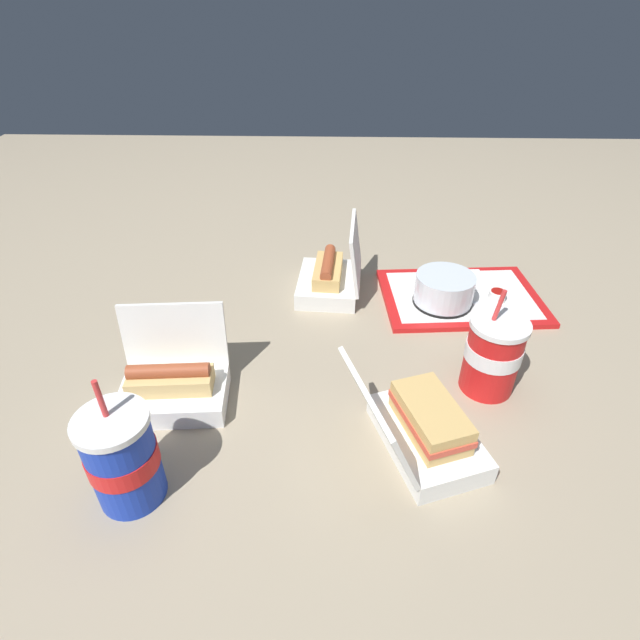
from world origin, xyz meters
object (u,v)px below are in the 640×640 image
object	(u,v)px
clamshell_sandwich_left	(423,428)
food_tray	(461,297)
ketchup_cup	(497,295)
soda_cup_front	(123,458)
soda_cup_right	(493,354)
cake_container	(444,290)
clamshell_hotdog_center	(173,384)
clamshell_hotdog_corner	(331,277)
plastic_fork	(485,306)

from	to	relation	value
clamshell_sandwich_left	food_tray	bearing A→B (deg)	-109.22
ketchup_cup	clamshell_sandwich_left	bearing A→B (deg)	61.43
clamshell_sandwich_left	soda_cup_front	distance (m)	0.46
ketchup_cup	clamshell_sandwich_left	distance (m)	0.49
soda_cup_right	soda_cup_front	bearing A→B (deg)	23.16
food_tray	soda_cup_right	xyz separation A→B (m)	(0.02, 0.31, 0.07)
cake_container	soda_cup_right	size ratio (longest dim) A/B	0.65
food_tray	clamshell_hotdog_center	world-z (taller)	clamshell_hotdog_center
clamshell_sandwich_left	clamshell_hotdog_corner	bearing A→B (deg)	-72.49
clamshell_hotdog_center	clamshell_sandwich_left	xyz separation A→B (m)	(-0.43, 0.10, 0.00)
cake_container	clamshell_hotdog_corner	xyz separation A→B (m)	(0.26, -0.06, -0.01)
clamshell_hotdog_corner	soda_cup_front	bearing A→B (deg)	63.39
cake_container	soda_cup_front	size ratio (longest dim) A/B	0.62
cake_container	clamshell_sandwich_left	xyz separation A→B (m)	(0.11, 0.42, -0.00)
food_tray	soda_cup_right	world-z (taller)	soda_cup_right
clamshell_hotdog_corner	soda_cup_right	bearing A→B (deg)	131.65
ketchup_cup	food_tray	bearing A→B (deg)	-15.66
soda_cup_right	soda_cup_front	world-z (taller)	soda_cup_front
food_tray	soda_cup_front	bearing A→B (deg)	42.69
ketchup_cup	soda_cup_front	xyz separation A→B (m)	(0.68, 0.54, 0.05)
cake_container	clamshell_sandwich_left	distance (m)	0.43
soda_cup_right	ketchup_cup	bearing A→B (deg)	-108.06
plastic_fork	clamshell_hotdog_center	world-z (taller)	clamshell_hotdog_center
food_tray	clamshell_hotdog_center	size ratio (longest dim) A/B	1.94
ketchup_cup	clamshell_hotdog_corner	world-z (taller)	clamshell_hotdog_corner
food_tray	soda_cup_front	world-z (taller)	soda_cup_front
plastic_fork	soda_cup_front	world-z (taller)	soda_cup_front
cake_container	plastic_fork	world-z (taller)	cake_container
plastic_fork	food_tray	bearing A→B (deg)	-25.09
clamshell_sandwich_left	ketchup_cup	bearing A→B (deg)	-118.57
ketchup_cup	soda_cup_right	distance (m)	0.30
cake_container	food_tray	bearing A→B (deg)	-145.27
plastic_fork	clamshell_sandwich_left	world-z (taller)	clamshell_sandwich_left
clamshell_sandwich_left	clamshell_hotdog_corner	size ratio (longest dim) A/B	1.30
clamshell_sandwich_left	clamshell_hotdog_corner	distance (m)	0.51
soda_cup_front	clamshell_hotdog_corner	bearing A→B (deg)	-116.61
clamshell_sandwich_left	clamshell_hotdog_corner	world-z (taller)	clamshell_hotdog_corner
plastic_fork	soda_cup_front	distance (m)	0.83
plastic_fork	soda_cup_right	distance (m)	0.27
cake_container	ketchup_cup	bearing A→B (deg)	-173.68
clamshell_hotdog_center	soda_cup_front	distance (m)	0.20
plastic_fork	clamshell_hotdog_center	bearing A→B (deg)	50.57
ketchup_cup	clamshell_hotdog_corner	size ratio (longest dim) A/B	0.20
cake_container	plastic_fork	xyz separation A→B (m)	(-0.10, 0.02, -0.03)
ketchup_cup	soda_cup_right	xyz separation A→B (m)	(0.09, 0.28, 0.05)
food_tray	plastic_fork	size ratio (longest dim) A/B	3.53
clamshell_sandwich_left	clamshell_hotdog_center	bearing A→B (deg)	-12.53
cake_container	soda_cup_right	distance (m)	0.27
clamshell_hotdog_center	clamshell_hotdog_corner	distance (m)	0.48
clamshell_hotdog_center	plastic_fork	bearing A→B (deg)	-154.13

